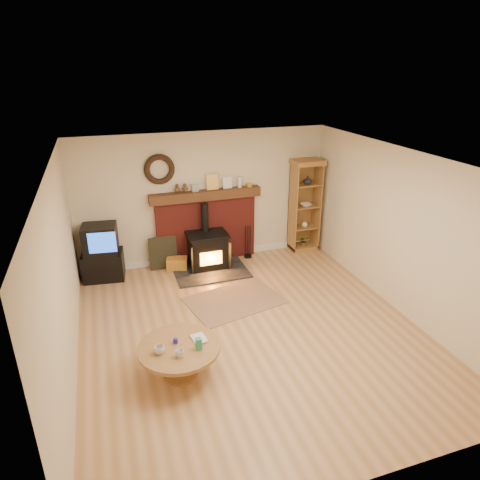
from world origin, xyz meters
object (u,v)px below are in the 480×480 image
object	(u,v)px
curio_cabinet	(304,206)
coffee_table	(179,352)
wood_stove	(208,252)
tv_unit	(102,253)

from	to	relation	value
curio_cabinet	coffee_table	world-z (taller)	curio_cabinet
wood_stove	tv_unit	distance (m)	1.98
tv_unit	coffee_table	bearing A→B (deg)	-74.99
wood_stove	curio_cabinet	distance (m)	2.29
tv_unit	curio_cabinet	size ratio (longest dim) A/B	0.54
tv_unit	wood_stove	bearing A→B (deg)	-5.66
curio_cabinet	coffee_table	xyz separation A→B (m)	(-3.31, -3.21, -0.62)
tv_unit	curio_cabinet	distance (m)	4.17
wood_stove	curio_cabinet	world-z (taller)	curio_cabinet
tv_unit	coffee_table	xyz separation A→B (m)	(0.84, -3.13, -0.15)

